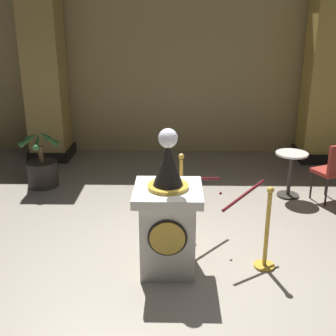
% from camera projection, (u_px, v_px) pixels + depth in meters
% --- Properties ---
extents(ground_plane, '(10.81, 10.81, 0.00)m').
position_uv_depth(ground_plane, '(187.00, 264.00, 5.07)').
color(ground_plane, '#9E9384').
extents(back_wall, '(10.81, 0.16, 3.52)m').
position_uv_depth(back_wall, '(184.00, 68.00, 8.81)').
color(back_wall, tan).
rests_on(back_wall, ground_plane).
extents(pedestal_clock, '(0.75, 0.75, 1.67)m').
position_uv_depth(pedestal_clock, '(168.00, 219.00, 4.78)').
color(pedestal_clock, silver).
rests_on(pedestal_clock, ground_plane).
extents(stanchion_near, '(0.24, 0.24, 1.01)m').
position_uv_depth(stanchion_near, '(266.00, 240.00, 4.91)').
color(stanchion_near, gold).
rests_on(stanchion_near, ground_plane).
extents(stanchion_far, '(0.24, 0.24, 1.04)m').
position_uv_depth(stanchion_far, '(181.00, 200.00, 5.93)').
color(stanchion_far, gold).
rests_on(stanchion_far, ground_plane).
extents(velvet_rope, '(1.05, 1.05, 0.22)m').
position_uv_depth(velvet_rope, '(221.00, 187.00, 5.28)').
color(velvet_rope, '#591419').
extents(column_left, '(0.84, 0.84, 3.38)m').
position_uv_depth(column_left, '(45.00, 75.00, 8.36)').
color(column_left, black).
rests_on(column_left, ground_plane).
extents(column_right, '(0.82, 0.82, 3.38)m').
position_uv_depth(column_right, '(325.00, 76.00, 8.25)').
color(column_right, black).
rests_on(column_right, ground_plane).
extents(potted_palm_left, '(0.67, 0.70, 0.99)m').
position_uv_depth(potted_palm_left, '(42.00, 169.00, 7.32)').
color(potted_palm_left, '#2D2823').
rests_on(potted_palm_left, ground_plane).
extents(cafe_table, '(0.50, 0.50, 0.74)m').
position_uv_depth(cafe_table, '(290.00, 169.00, 6.84)').
color(cafe_table, '#332D28').
rests_on(cafe_table, ground_plane).
extents(cafe_chair_red, '(0.54, 0.54, 0.96)m').
position_uv_depth(cafe_chair_red, '(333.00, 167.00, 6.59)').
color(cafe_chair_red, black).
rests_on(cafe_chair_red, ground_plane).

